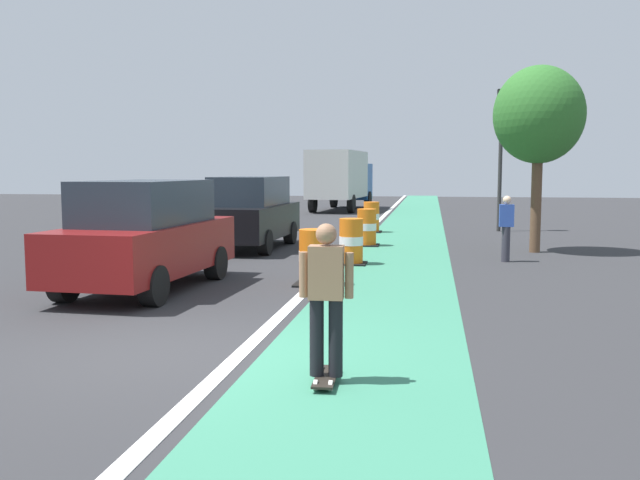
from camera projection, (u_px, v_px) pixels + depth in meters
name	position (u px, v px, depth m)	size (l,w,h in m)	color
ground_plane	(168.00, 353.00, 8.45)	(100.00, 100.00, 0.00)	#2D2D30
bike_lane_strip	(404.00, 247.00, 19.85)	(2.50, 80.00, 0.01)	#387F60
lane_divider_stripe	(352.00, 246.00, 20.09)	(0.20, 80.00, 0.01)	silver
skateboarder_on_lane	(326.00, 298.00, 7.16)	(0.57, 0.81, 1.69)	black
parked_suv_nearest	(146.00, 235.00, 12.78)	(2.10, 4.69, 2.04)	maroon
parked_suv_second	(250.00, 212.00, 19.50)	(2.02, 4.65, 2.04)	black
traffic_barrel_front	(314.00, 258.00, 13.35)	(0.73, 0.73, 1.09)	orange
traffic_barrel_mid	(351.00, 242.00, 16.29)	(0.73, 0.73, 1.09)	orange
traffic_barrel_back	(367.00, 228.00, 20.24)	(0.73, 0.73, 1.09)	orange
traffic_barrel_far	(371.00, 217.00, 24.61)	(0.73, 0.73, 1.09)	orange
delivery_truck_down_block	(341.00, 177.00, 37.75)	(2.87, 7.75, 3.23)	beige
traffic_light_corner	(501.00, 134.00, 24.74)	(0.41, 0.32, 5.10)	#2D2D2D
pedestrian_crossing	(506.00, 227.00, 16.69)	(0.34, 0.20, 1.61)	#33333D
street_tree_sidewalk	(539.00, 116.00, 18.34)	(2.40, 2.40, 5.00)	brown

